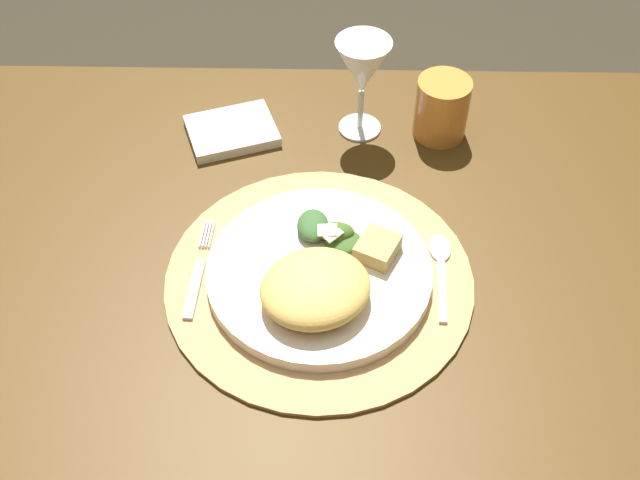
{
  "coord_description": "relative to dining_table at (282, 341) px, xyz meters",
  "views": [
    {
      "loc": [
        0.07,
        -0.64,
        1.47
      ],
      "look_at": [
        0.05,
        0.03,
        0.73
      ],
      "focal_mm": 44.35,
      "sensor_mm": 36.0,
      "label": 1
    }
  ],
  "objects": [
    {
      "name": "dining_table",
      "position": [
        0.0,
        0.0,
        0.0
      ],
      "size": [
        1.11,
        0.82,
        0.71
      ],
      "color": "#4A3111",
      "rests_on": "ground"
    },
    {
      "name": "placemat",
      "position": [
        0.05,
        -0.02,
        0.17
      ],
      "size": [
        0.38,
        0.38,
        0.01
      ],
      "primitive_type": "cylinder",
      "color": "tan",
      "rests_on": "dining_table"
    },
    {
      "name": "dinner_plate",
      "position": [
        0.05,
        -0.02,
        0.18
      ],
      "size": [
        0.28,
        0.28,
        0.02
      ],
      "primitive_type": "cylinder",
      "color": "silver",
      "rests_on": "placemat"
    },
    {
      "name": "pasta_serving",
      "position": [
        0.05,
        -0.07,
        0.21
      ],
      "size": [
        0.17,
        0.16,
        0.04
      ],
      "primitive_type": "ellipsoid",
      "rotation": [
        0.0,
        0.0,
        0.44
      ],
      "color": "#EDBA59",
      "rests_on": "dinner_plate"
    },
    {
      "name": "salad_greens",
      "position": [
        0.06,
        0.03,
        0.2
      ],
      "size": [
        0.08,
        0.07,
        0.03
      ],
      "color": "#365722",
      "rests_on": "dinner_plate"
    },
    {
      "name": "bread_piece",
      "position": [
        0.12,
        0.0,
        0.2
      ],
      "size": [
        0.06,
        0.06,
        0.02
      ],
      "primitive_type": "cube",
      "rotation": [
        0.0,
        0.0,
        2.68
      ],
      "color": "tan",
      "rests_on": "dinner_plate"
    },
    {
      "name": "fork",
      "position": [
        -0.1,
        -0.02,
        0.18
      ],
      "size": [
        0.02,
        0.16,
        0.0
      ],
      "color": "silver",
      "rests_on": "placemat"
    },
    {
      "name": "spoon",
      "position": [
        0.21,
        0.0,
        0.18
      ],
      "size": [
        0.03,
        0.14,
        0.01
      ],
      "color": "silver",
      "rests_on": "placemat"
    },
    {
      "name": "napkin",
      "position": [
        -0.08,
        0.25,
        0.18
      ],
      "size": [
        0.15,
        0.13,
        0.02
      ],
      "primitive_type": "cube",
      "rotation": [
        0.0,
        0.0,
        0.34
      ],
      "color": "white",
      "rests_on": "dining_table"
    },
    {
      "name": "wine_glass",
      "position": [
        0.11,
        0.27,
        0.27
      ],
      "size": [
        0.08,
        0.08,
        0.15
      ],
      "color": "silver",
      "rests_on": "dining_table"
    },
    {
      "name": "amber_tumbler",
      "position": [
        0.22,
        0.26,
        0.21
      ],
      "size": [
        0.08,
        0.08,
        0.09
      ],
      "primitive_type": "cylinder",
      "color": "orange",
      "rests_on": "dining_table"
    }
  ]
}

